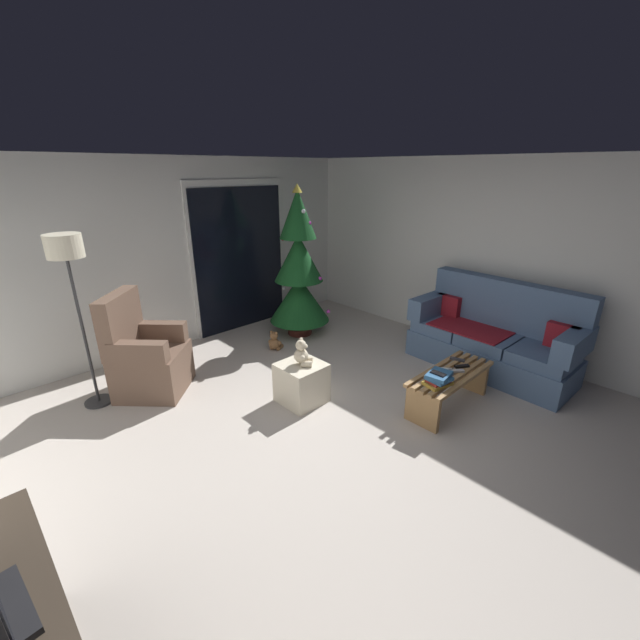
# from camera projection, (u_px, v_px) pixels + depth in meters

# --- Properties ---
(ground_plane) EXTENTS (7.00, 7.00, 0.00)m
(ground_plane) POSITION_uv_depth(u_px,v_px,m) (341.00, 433.00, 3.79)
(ground_plane) COLOR #BCB2A8
(wall_back) EXTENTS (5.72, 0.12, 2.50)m
(wall_back) POSITION_uv_depth(u_px,v_px,m) (177.00, 255.00, 5.41)
(wall_back) COLOR silver
(wall_back) RESTS_ON ground
(wall_right) EXTENTS (0.12, 6.00, 2.50)m
(wall_right) POSITION_uv_depth(u_px,v_px,m) (494.00, 258.00, 5.20)
(wall_right) COLOR silver
(wall_right) RESTS_ON ground
(patio_door_frame) EXTENTS (1.60, 0.02, 2.20)m
(patio_door_frame) POSITION_uv_depth(u_px,v_px,m) (240.00, 257.00, 6.02)
(patio_door_frame) COLOR silver
(patio_door_frame) RESTS_ON ground
(patio_door_glass) EXTENTS (1.50, 0.02, 2.10)m
(patio_door_glass) POSITION_uv_depth(u_px,v_px,m) (241.00, 260.00, 6.02)
(patio_door_glass) COLOR black
(patio_door_glass) RESTS_ON ground
(couch) EXTENTS (0.85, 1.97, 1.08)m
(couch) POSITION_uv_depth(u_px,v_px,m) (493.00, 338.00, 4.91)
(couch) COLOR slate
(couch) RESTS_ON ground
(coffee_table) EXTENTS (1.10, 0.40, 0.40)m
(coffee_table) POSITION_uv_depth(u_px,v_px,m) (449.00, 384.00, 4.14)
(coffee_table) COLOR #9E7547
(coffee_table) RESTS_ON ground
(remote_graphite) EXTENTS (0.08, 0.16, 0.02)m
(remote_graphite) POSITION_uv_depth(u_px,v_px,m) (457.00, 359.00, 4.34)
(remote_graphite) COLOR #333338
(remote_graphite) RESTS_ON coffee_table
(remote_black) EXTENTS (0.16, 0.12, 0.02)m
(remote_black) POSITION_uv_depth(u_px,v_px,m) (462.00, 366.00, 4.19)
(remote_black) COLOR black
(remote_black) RESTS_ON coffee_table
(remote_white) EXTENTS (0.13, 0.15, 0.02)m
(remote_white) POSITION_uv_depth(u_px,v_px,m) (444.00, 369.00, 4.12)
(remote_white) COLOR silver
(remote_white) RESTS_ON coffee_table
(remote_silver) EXTENTS (0.15, 0.14, 0.02)m
(remote_silver) POSITION_uv_depth(u_px,v_px,m) (456.00, 371.00, 4.09)
(remote_silver) COLOR #ADADB2
(remote_silver) RESTS_ON coffee_table
(book_stack) EXTENTS (0.29, 0.23, 0.12)m
(book_stack) POSITION_uv_depth(u_px,v_px,m) (439.00, 379.00, 3.83)
(book_stack) COLOR #B79333
(book_stack) RESTS_ON coffee_table
(cell_phone) EXTENTS (0.07, 0.15, 0.01)m
(cell_phone) POSITION_uv_depth(u_px,v_px,m) (438.00, 373.00, 3.80)
(cell_phone) COLOR black
(cell_phone) RESTS_ON book_stack
(christmas_tree) EXTENTS (0.88, 0.88, 2.16)m
(christmas_tree) POSITION_uv_depth(u_px,v_px,m) (299.00, 272.00, 5.75)
(christmas_tree) COLOR #4C1E19
(christmas_tree) RESTS_ON ground
(armchair) EXTENTS (0.97, 0.97, 1.13)m
(armchair) POSITION_uv_depth(u_px,v_px,m) (146.00, 358.00, 4.39)
(armchair) COLOR brown
(armchair) RESTS_ON ground
(floor_lamp) EXTENTS (0.32, 0.32, 1.78)m
(floor_lamp) POSITION_uv_depth(u_px,v_px,m) (68.00, 264.00, 3.76)
(floor_lamp) COLOR #2D2D30
(floor_lamp) RESTS_ON ground
(ottoman) EXTENTS (0.44, 0.44, 0.44)m
(ottoman) POSITION_uv_depth(u_px,v_px,m) (302.00, 383.00, 4.25)
(ottoman) COLOR beige
(ottoman) RESTS_ON ground
(teddy_bear_cream) EXTENTS (0.21, 0.22, 0.29)m
(teddy_bear_cream) POSITION_uv_depth(u_px,v_px,m) (302.00, 354.00, 4.13)
(teddy_bear_cream) COLOR beige
(teddy_bear_cream) RESTS_ON ottoman
(teddy_bear_chestnut_by_tree) EXTENTS (0.21, 0.21, 0.29)m
(teddy_bear_chestnut_by_tree) POSITION_uv_depth(u_px,v_px,m) (275.00, 342.00, 5.48)
(teddy_bear_chestnut_by_tree) COLOR brown
(teddy_bear_chestnut_by_tree) RESTS_ON ground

